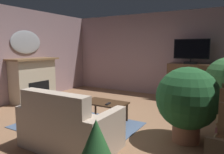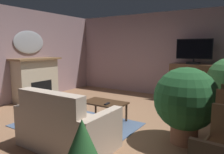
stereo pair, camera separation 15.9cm
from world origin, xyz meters
TOP-DOWN VIEW (x-y plane):
  - ground_plane at (0.00, 0.00)m, footprint 6.36×6.73m
  - wall_back at (0.00, 3.11)m, footprint 6.36×0.10m
  - wall_left at (-2.93, 0.00)m, footprint 0.10×6.73m
  - rug_central at (-0.28, -0.40)m, footprint 2.27×1.62m
  - fireplace at (-2.60, 0.48)m, footprint 0.95×1.45m
  - wall_mirror_oval at (-2.85, 0.48)m, footprint 0.06×0.99m
  - tv_cabinet at (1.23, 2.76)m, footprint 1.21×0.57m
  - television at (1.23, 2.71)m, footprint 0.95×0.20m
  - coffee_table at (0.06, 0.09)m, footprint 0.89×0.53m
  - tv_remote at (0.21, -0.04)m, footprint 0.07×0.17m
  - sofa_floral at (0.22, -1.19)m, footprint 1.45×0.87m
  - potted_plant_small_fern_corner at (1.71, -0.03)m, footprint 1.01×1.01m
  - cat at (-1.24, 0.20)m, footprint 0.59×0.44m

SIDE VIEW (x-z plane):
  - ground_plane at x=0.00m, z-range -0.04..0.00m
  - rug_central at x=-0.28m, z-range 0.00..0.01m
  - cat at x=-1.24m, z-range 0.00..0.22m
  - sofa_floral at x=0.22m, z-range -0.15..0.78m
  - coffee_table at x=0.06m, z-range 0.16..0.57m
  - tv_remote at x=0.21m, z-range 0.41..0.43m
  - tv_cabinet at x=1.23m, z-range -0.02..1.05m
  - fireplace at x=-2.60m, z-range -0.03..1.20m
  - potted_plant_small_fern_corner at x=1.71m, z-range 0.08..1.31m
  - wall_back at x=0.00m, z-range 0.00..2.61m
  - wall_left at x=-2.93m, z-range 0.00..2.61m
  - television at x=1.23m, z-range 1.09..1.78m
  - wall_mirror_oval at x=-2.85m, z-range 1.35..2.00m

